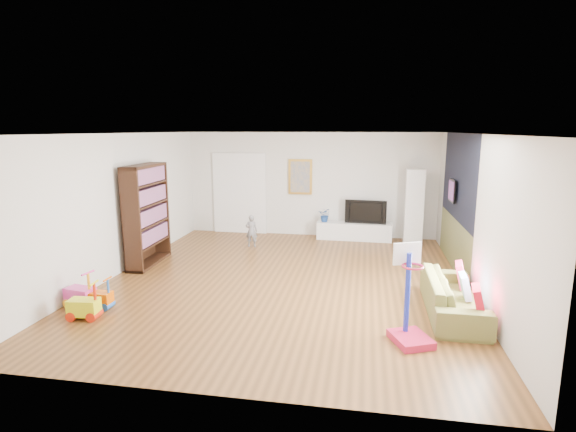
% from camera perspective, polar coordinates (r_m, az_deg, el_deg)
% --- Properties ---
extents(floor, '(6.50, 7.50, 0.00)m').
position_cam_1_polar(floor, '(8.45, -0.47, -8.19)').
color(floor, brown).
rests_on(floor, ground).
extents(ceiling, '(6.50, 7.50, 0.00)m').
position_cam_1_polar(ceiling, '(7.99, -0.50, 10.44)').
color(ceiling, white).
rests_on(ceiling, ground).
extents(wall_back, '(6.50, 0.00, 2.70)m').
position_cam_1_polar(wall_back, '(11.78, 2.80, 4.02)').
color(wall_back, silver).
rests_on(wall_back, ground).
extents(wall_front, '(6.50, 0.00, 2.70)m').
position_cam_1_polar(wall_front, '(4.58, -9.01, -7.32)').
color(wall_front, silver).
rests_on(wall_front, ground).
extents(wall_left, '(0.00, 7.50, 2.70)m').
position_cam_1_polar(wall_left, '(9.26, -20.70, 1.41)').
color(wall_left, silver).
rests_on(wall_left, ground).
extents(wall_right, '(0.00, 7.50, 2.70)m').
position_cam_1_polar(wall_right, '(8.19, 22.50, 0.11)').
color(wall_right, silver).
rests_on(wall_right, ground).
extents(navy_accent, '(0.01, 3.20, 1.70)m').
position_cam_1_polar(navy_accent, '(9.47, 20.83, 4.66)').
color(navy_accent, black).
rests_on(navy_accent, wall_right).
extents(olive_wainscot, '(0.01, 3.20, 1.00)m').
position_cam_1_polar(olive_wainscot, '(9.70, 20.29, -3.29)').
color(olive_wainscot, brown).
rests_on(olive_wainscot, wall_right).
extents(doorway, '(1.45, 0.06, 2.10)m').
position_cam_1_polar(doorway, '(12.16, -6.17, 2.76)').
color(doorway, white).
rests_on(doorway, ground).
extents(painting_back, '(0.62, 0.06, 0.92)m').
position_cam_1_polar(painting_back, '(11.75, 1.57, 4.99)').
color(painting_back, gold).
rests_on(painting_back, wall_back).
extents(artwork_right, '(0.04, 0.56, 0.46)m').
position_cam_1_polar(artwork_right, '(9.69, 20.12, 3.04)').
color(artwork_right, '#7F3F8C').
rests_on(artwork_right, wall_right).
extents(media_console, '(1.89, 0.52, 0.44)m').
position_cam_1_polar(media_console, '(11.58, 8.40, -1.89)').
color(media_console, silver).
rests_on(media_console, ground).
extents(tall_cabinet, '(0.44, 0.44, 1.84)m').
position_cam_1_polar(tall_cabinet, '(11.29, 15.70, 1.11)').
color(tall_cabinet, white).
rests_on(tall_cabinet, ground).
extents(bookshelf, '(0.42, 1.43, 2.07)m').
position_cam_1_polar(bookshelf, '(9.69, -17.50, 0.13)').
color(bookshelf, black).
rests_on(bookshelf, ground).
extents(sofa, '(0.79, 1.97, 0.57)m').
position_cam_1_polar(sofa, '(7.36, 20.27, -9.50)').
color(sofa, olive).
rests_on(sofa, ground).
extents(basketball_hoop, '(0.64, 0.69, 1.32)m').
position_cam_1_polar(basketball_hoop, '(6.12, 15.60, -9.67)').
color(basketball_hoop, '#B7193E').
rests_on(basketball_hoop, ground).
extents(ride_on_yellow, '(0.45, 0.31, 0.57)m').
position_cam_1_polar(ride_on_yellow, '(7.39, -24.55, -9.75)').
color(ride_on_yellow, yellow).
rests_on(ride_on_yellow, ground).
extents(ride_on_orange, '(0.38, 0.24, 0.50)m').
position_cam_1_polar(ride_on_orange, '(7.72, -22.86, -9.01)').
color(ride_on_orange, '#E15600').
rests_on(ride_on_orange, ground).
extents(ride_on_pink, '(0.48, 0.34, 0.59)m').
position_cam_1_polar(ride_on_pink, '(7.89, -24.93, -8.40)').
color(ride_on_pink, '#D63396').
rests_on(ride_on_pink, ground).
extents(child, '(0.30, 0.22, 0.77)m').
position_cam_1_polar(child, '(10.73, -4.66, -1.91)').
color(child, slate).
rests_on(child, ground).
extents(tv, '(1.04, 0.22, 0.60)m').
position_cam_1_polar(tv, '(11.51, 9.87, 0.61)').
color(tv, black).
rests_on(tv, media_console).
extents(vase_plant, '(0.38, 0.34, 0.36)m').
position_cam_1_polar(vase_plant, '(11.52, 4.74, 0.15)').
color(vase_plant, navy).
rests_on(vase_plant, media_console).
extents(pillow_left, '(0.17, 0.41, 0.40)m').
position_cam_1_polar(pillow_left, '(6.80, 23.07, -9.91)').
color(pillow_left, red).
rests_on(pillow_left, sofa).
extents(pillow_center, '(0.11, 0.37, 0.37)m').
position_cam_1_polar(pillow_center, '(7.34, 21.57, -8.27)').
color(pillow_center, white).
rests_on(pillow_center, sofa).
extents(pillow_right, '(0.17, 0.41, 0.40)m').
position_cam_1_polar(pillow_right, '(7.86, 21.11, -6.98)').
color(pillow_right, '#B61A3F').
rests_on(pillow_right, sofa).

